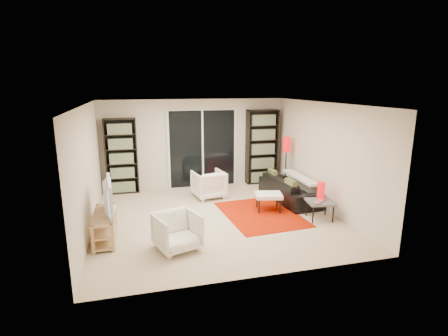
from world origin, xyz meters
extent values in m
plane|color=#C1AE95|center=(0.00, 0.00, 0.00)|extent=(5.00, 5.00, 0.00)
cube|color=beige|center=(0.00, 2.50, 1.20)|extent=(5.00, 0.02, 2.40)
cube|color=beige|center=(0.00, -2.50, 1.20)|extent=(5.00, 0.02, 2.40)
cube|color=beige|center=(-2.50, 0.00, 1.20)|extent=(0.02, 5.00, 2.40)
cube|color=beige|center=(2.50, 0.00, 1.20)|extent=(0.02, 5.00, 2.40)
cube|color=white|center=(0.00, 0.00, 2.40)|extent=(5.00, 5.00, 0.02)
cube|color=white|center=(0.20, 2.47, 1.05)|extent=(1.92, 0.06, 2.16)
cube|color=black|center=(0.20, 2.44, 1.05)|extent=(1.80, 0.02, 2.10)
cube|color=white|center=(0.20, 2.42, 1.05)|extent=(0.05, 0.02, 2.10)
cube|color=black|center=(-1.95, 2.34, 0.97)|extent=(0.80, 0.30, 1.95)
cube|color=olive|center=(-1.95, 2.32, 0.97)|extent=(0.70, 0.22, 1.85)
cube|color=black|center=(1.90, 2.34, 1.05)|extent=(0.90, 0.30, 2.10)
cube|color=olive|center=(1.90, 2.32, 1.05)|extent=(0.80, 0.22, 2.00)
cube|color=tan|center=(-2.22, -0.57, 0.48)|extent=(0.37, 1.17, 0.04)
cube|color=tan|center=(-2.22, -0.57, 0.25)|extent=(0.37, 1.17, 0.03)
cube|color=tan|center=(-2.22, -0.57, 0.06)|extent=(0.37, 1.17, 0.04)
cube|color=tan|center=(-2.38, -1.11, 0.25)|extent=(0.05, 0.05, 0.50)
cube|color=tan|center=(-2.38, -0.02, 0.25)|extent=(0.05, 0.05, 0.50)
cube|color=tan|center=(-2.07, -1.11, 0.25)|extent=(0.05, 0.05, 0.50)
cube|color=tan|center=(-2.07, -0.02, 0.25)|extent=(0.05, 0.05, 0.50)
imported|color=black|center=(-2.20, -0.57, 0.81)|extent=(0.24, 1.09, 0.63)
cube|color=#A81700|center=(0.98, -0.08, 0.01)|extent=(1.67, 2.17, 0.01)
imported|color=black|center=(2.00, 0.67, 0.28)|extent=(0.89, 1.99, 0.57)
imported|color=white|center=(0.14, 1.38, 0.34)|extent=(0.84, 0.86, 0.68)
imported|color=white|center=(-0.99, -1.29, 0.32)|extent=(0.87, 0.89, 0.64)
cube|color=white|center=(1.23, 0.09, 0.36)|extent=(0.67, 0.60, 0.08)
cylinder|color=black|center=(0.96, -0.04, 0.16)|extent=(0.04, 0.04, 0.32)
cylinder|color=black|center=(1.04, 0.33, 0.16)|extent=(0.04, 0.04, 0.32)
cylinder|color=black|center=(1.41, -0.15, 0.16)|extent=(0.04, 0.04, 0.32)
cylinder|color=black|center=(1.50, 0.23, 0.16)|extent=(0.04, 0.04, 0.32)
cube|color=#4F4F54|center=(2.08, -0.66, 0.38)|extent=(0.61, 0.61, 0.04)
cylinder|color=black|center=(1.83, -0.84, 0.19)|extent=(0.03, 0.03, 0.38)
cylinder|color=black|center=(1.90, -0.42, 0.19)|extent=(0.03, 0.03, 0.38)
cylinder|color=black|center=(2.25, -0.91, 0.19)|extent=(0.03, 0.03, 0.38)
cylinder|color=black|center=(2.32, -0.49, 0.19)|extent=(0.03, 0.03, 0.38)
imported|color=silver|center=(2.04, -0.75, 0.41)|extent=(0.37, 0.35, 0.02)
cylinder|color=#BF0A0D|center=(2.17, -0.52, 0.58)|extent=(0.16, 0.16, 0.37)
cylinder|color=black|center=(2.26, 1.49, 0.01)|extent=(0.22, 0.22, 0.03)
cylinder|color=black|center=(2.26, 1.49, 0.54)|extent=(0.03, 0.03, 1.08)
cylinder|color=#BF0A0D|center=(2.26, 1.49, 1.24)|extent=(0.19, 0.19, 0.39)
camera|label=1|loc=(-1.62, -6.87, 2.77)|focal=28.00mm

